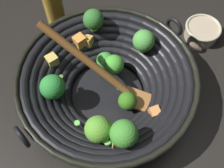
% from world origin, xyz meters
% --- Properties ---
extents(ground_plane, '(4.00, 4.00, 0.00)m').
position_xyz_m(ground_plane, '(0.00, 0.00, 0.00)').
color(ground_plane, black).
extents(wok, '(0.43, 0.43, 0.22)m').
position_xyz_m(wok, '(0.00, -0.00, 0.07)').
color(wok, black).
rests_on(wok, ground).
extents(cooking_oil_bottle, '(0.05, 0.05, 0.19)m').
position_xyz_m(cooking_oil_bottle, '(-0.22, -0.18, 0.08)').
color(cooking_oil_bottle, '#AD7F23').
rests_on(cooking_oil_bottle, ground).
extents(prep_bowl, '(0.10, 0.10, 0.04)m').
position_xyz_m(prep_bowl, '(-0.23, 0.25, 0.02)').
color(prep_bowl, tan).
rests_on(prep_bowl, ground).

